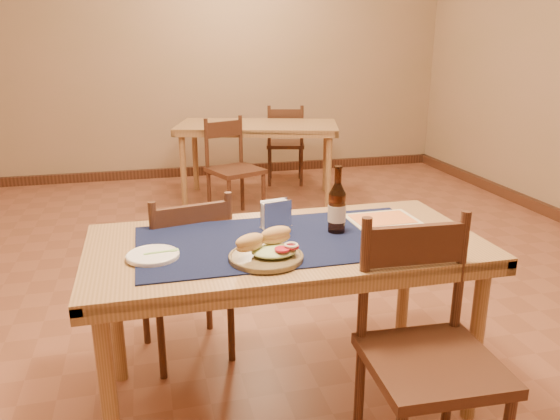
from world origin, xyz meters
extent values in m
cube|color=brown|center=(0.00, 0.00, -0.01)|extent=(6.00, 7.00, 0.02)
cube|color=#A08067|center=(0.00, 3.51, 1.40)|extent=(6.00, 0.02, 2.80)
cylinder|color=#9F784B|center=(-0.72, -1.12, 0.35)|extent=(0.06, 0.06, 0.71)
cylinder|color=#9F784B|center=(0.72, -1.12, 0.35)|extent=(0.06, 0.06, 0.71)
cylinder|color=#9F784B|center=(-0.72, -0.48, 0.35)|extent=(0.06, 0.06, 0.71)
cylinder|color=#9F784B|center=(0.72, -0.48, 0.35)|extent=(0.06, 0.06, 0.71)
cube|color=#9F784B|center=(0.00, -0.80, 0.73)|extent=(1.60, 0.80, 0.04)
cube|color=#0F1639|center=(0.00, -0.80, 0.75)|extent=(1.20, 0.60, 0.01)
cube|color=#482819|center=(0.00, 3.47, 0.05)|extent=(6.00, 0.06, 0.10)
cylinder|color=#9F784B|center=(-0.20, 2.26, 0.35)|extent=(0.06, 0.06, 0.71)
cylinder|color=#9F784B|center=(1.11, 1.87, 0.35)|extent=(0.06, 0.06, 0.71)
cylinder|color=#9F784B|center=(-0.03, 2.84, 0.35)|extent=(0.06, 0.06, 0.71)
cylinder|color=#9F784B|center=(1.28, 2.45, 0.35)|extent=(0.06, 0.06, 0.71)
cube|color=#9F784B|center=(0.54, 2.36, 0.73)|extent=(1.68, 1.16, 0.04)
cylinder|color=#482819|center=(-0.26, -0.12, 0.22)|extent=(0.03, 0.03, 0.43)
cylinder|color=#482819|center=(-0.60, -0.18, 0.22)|extent=(0.03, 0.03, 0.43)
cylinder|color=#482819|center=(-0.19, -0.45, 0.22)|extent=(0.03, 0.03, 0.43)
cylinder|color=#482819|center=(-0.53, -0.52, 0.22)|extent=(0.03, 0.03, 0.43)
cube|color=#482819|center=(-0.39, -0.32, 0.43)|extent=(0.48, 0.48, 0.04)
cube|color=#482819|center=(-0.35, -0.50, 0.77)|extent=(0.35, 0.10, 0.13)
cylinder|color=#482819|center=(-0.18, -0.46, 0.65)|extent=(0.03, 0.03, 0.44)
cylinder|color=#482819|center=(-0.52, -0.53, 0.65)|extent=(0.03, 0.03, 0.44)
cylinder|color=#482819|center=(0.19, -1.17, 0.23)|extent=(0.04, 0.04, 0.47)
cylinder|color=#482819|center=(0.57, -1.19, 0.23)|extent=(0.04, 0.04, 0.47)
cube|color=#482819|center=(0.37, -1.37, 0.47)|extent=(0.46, 0.46, 0.04)
cube|color=#482819|center=(0.38, -1.17, 0.83)|extent=(0.38, 0.05, 0.15)
cylinder|color=#482819|center=(0.20, -1.16, 0.71)|extent=(0.04, 0.04, 0.48)
cylinder|color=#482819|center=(0.57, -1.18, 0.71)|extent=(0.04, 0.04, 0.48)
cylinder|color=#482819|center=(0.12, 1.55, 0.22)|extent=(0.03, 0.03, 0.44)
cylinder|color=#482819|center=(0.45, 1.68, 0.22)|extent=(0.03, 0.03, 0.44)
cylinder|color=#482819|center=(-0.01, 1.87, 0.22)|extent=(0.03, 0.03, 0.44)
cylinder|color=#482819|center=(0.32, 2.00, 0.22)|extent=(0.03, 0.03, 0.44)
cube|color=#482819|center=(0.22, 1.77, 0.44)|extent=(0.53, 0.53, 0.04)
cube|color=#482819|center=(0.15, 1.95, 0.78)|extent=(0.33, 0.16, 0.14)
cylinder|color=#482819|center=(-0.01, 1.88, 0.66)|extent=(0.03, 0.03, 0.45)
cylinder|color=#482819|center=(0.31, 2.01, 0.66)|extent=(0.03, 0.03, 0.45)
cylinder|color=#482819|center=(1.17, 3.03, 0.22)|extent=(0.03, 0.03, 0.43)
cylinder|color=#482819|center=(0.84, 3.11, 0.22)|extent=(0.03, 0.03, 0.43)
cylinder|color=#482819|center=(1.09, 2.69, 0.22)|extent=(0.03, 0.03, 0.43)
cylinder|color=#482819|center=(0.76, 2.78, 0.22)|extent=(0.03, 0.03, 0.43)
cube|color=#482819|center=(0.96, 2.90, 0.43)|extent=(0.49, 0.49, 0.04)
cube|color=#482819|center=(0.92, 2.73, 0.77)|extent=(0.34, 0.11, 0.13)
cylinder|color=#482819|center=(1.09, 2.69, 0.65)|extent=(0.03, 0.03, 0.44)
cylinder|color=#482819|center=(0.75, 2.77, 0.65)|extent=(0.03, 0.03, 0.44)
cylinder|color=brown|center=(-0.13, -0.99, 0.76)|extent=(0.28, 0.28, 0.02)
torus|color=brown|center=(-0.13, -0.99, 0.77)|extent=(0.28, 0.28, 0.01)
ellipsoid|color=#BDD995|center=(-0.10, -0.99, 0.79)|extent=(0.17, 0.14, 0.03)
ellipsoid|color=tan|center=(-0.19, -0.99, 0.83)|extent=(0.13, 0.10, 0.07)
ellipsoid|color=tan|center=(-0.08, -0.94, 0.83)|extent=(0.13, 0.09, 0.07)
cylinder|color=#B6182B|center=(-0.07, -1.03, 0.81)|extent=(0.06, 0.06, 0.01)
cylinder|color=#B6182B|center=(-0.03, -1.01, 0.81)|extent=(0.05, 0.05, 0.01)
torus|color=silver|center=(-0.04, -1.02, 0.82)|extent=(0.05, 0.05, 0.01)
cylinder|color=white|center=(-0.53, -0.87, 0.76)|extent=(0.20, 0.20, 0.01)
torus|color=white|center=(-0.53, -0.87, 0.77)|extent=(0.20, 0.20, 0.01)
cube|color=#91D072|center=(-0.52, -0.86, 0.77)|extent=(0.10, 0.02, 0.00)
cube|color=#91D072|center=(-0.45, -0.85, 0.77)|extent=(0.03, 0.03, 0.00)
cylinder|color=#49200D|center=(0.23, -0.76, 0.84)|extent=(0.07, 0.07, 0.17)
cone|color=#49200D|center=(0.23, -0.76, 0.94)|extent=(0.07, 0.07, 0.04)
cylinder|color=#49200D|center=(0.23, -0.76, 1.00)|extent=(0.03, 0.03, 0.07)
cylinder|color=#49200D|center=(0.23, -0.76, 1.04)|extent=(0.04, 0.04, 0.01)
cylinder|color=beige|center=(0.23, -0.76, 0.84)|extent=(0.08, 0.08, 0.07)
cube|color=silver|center=(0.00, -0.65, 0.76)|extent=(0.15, 0.08, 0.00)
cube|color=silver|center=(0.00, -0.67, 0.82)|extent=(0.13, 0.03, 0.12)
cube|color=silver|center=(-0.01, -0.63, 0.82)|extent=(0.13, 0.03, 0.12)
cube|color=white|center=(0.00, -0.65, 0.81)|extent=(0.13, 0.06, 0.11)
cube|color=#3969B7|center=(0.00, -0.66, 0.83)|extent=(0.09, 0.02, 0.04)
cube|color=beige|center=(0.49, -0.66, 0.76)|extent=(0.31, 0.23, 0.00)
cube|color=orange|center=(0.49, -0.66, 0.76)|extent=(0.27, 0.19, 0.00)
camera|label=1|loc=(-0.53, -2.83, 1.54)|focal=35.00mm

